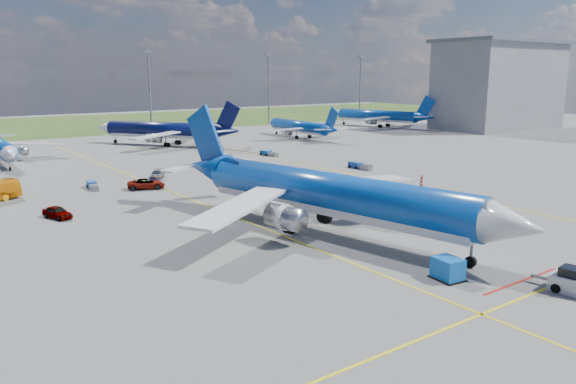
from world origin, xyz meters
TOP-DOWN VIEW (x-y plane):
  - ground at (0.00, 0.00)m, footprint 400.00×400.00m
  - grass_strip at (0.00, 150.00)m, footprint 400.00×80.00m
  - taxiway_lines at (0.17, 27.70)m, footprint 60.25×160.00m
  - floodlight_masts at (10.00, 110.00)m, footprint 202.20×0.50m
  - terminal_building at (120.00, 60.00)m, footprint 42.00×22.00m
  - warning_post at (26.00, 8.00)m, footprint 0.50×0.50m
  - bg_jet_nnw at (-14.71, 74.31)m, footprint 26.46×34.15m
  - bg_jet_n at (20.53, 80.80)m, footprint 46.71×49.01m
  - bg_jet_ne at (55.40, 74.52)m, footprint 26.08×33.39m
  - bg_jet_ene at (93.93, 84.79)m, footprint 37.12×43.64m
  - main_airliner at (4.56, 1.72)m, footprint 43.69×52.48m
  - uld_container at (3.58, -14.20)m, footprint 2.07×2.46m
  - service_car_a at (-16.88, 24.86)m, footprint 2.92×4.49m
  - service_car_b at (-2.11, 34.88)m, footprint 5.83×4.11m
  - service_car_c at (2.50, 41.79)m, footprint 4.03×4.86m
  - baggage_tug_w at (34.86, 29.68)m, footprint 1.48×4.88m
  - baggage_tug_c at (-8.29, 39.80)m, footprint 1.89×4.49m
  - baggage_tug_e at (30.86, 52.13)m, footprint 1.79×4.61m

SIDE VIEW (x-z plane):
  - ground at x=0.00m, z-range 0.00..0.00m
  - bg_jet_nnw at x=-14.71m, z-range -4.37..4.37m
  - bg_jet_n at x=20.53m, z-range -5.11..5.11m
  - bg_jet_ne at x=55.40m, z-range -4.23..4.23m
  - bg_jet_ene at x=93.93m, z-range -4.94..4.94m
  - main_airliner at x=4.56m, z-range -6.10..6.10m
  - grass_strip at x=0.00m, z-range 0.00..0.01m
  - taxiway_lines at x=0.17m, z-range 0.00..0.02m
  - baggage_tug_c at x=-8.29m, z-range -0.03..0.95m
  - baggage_tug_e at x=30.86m, z-range -0.03..0.98m
  - baggage_tug_w at x=34.86m, z-range -0.03..1.05m
  - service_car_c at x=2.50m, z-range 0.00..1.33m
  - service_car_a at x=-16.88m, z-range 0.00..1.42m
  - service_car_b at x=-2.11m, z-range 0.00..1.48m
  - uld_container at x=3.58m, z-range 0.00..1.80m
  - warning_post at x=26.00m, z-range 0.00..3.00m
  - floodlight_masts at x=10.00m, z-range 1.21..23.91m
  - terminal_building at x=120.00m, z-range 0.07..26.07m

